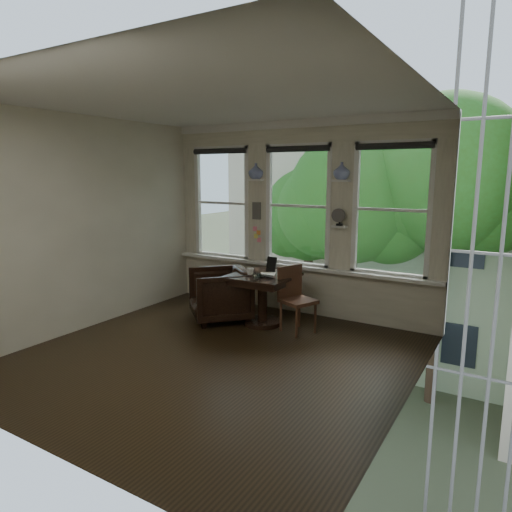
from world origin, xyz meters
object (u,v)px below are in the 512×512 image
Objects in this scene: table at (262,300)px; side_chair_right at (298,300)px; armchair_left at (220,295)px; laptop at (263,277)px; mug at (250,272)px.

table is 0.98× the size of side_chair_right.
side_chair_right is at bearing 48.09° from armchair_left.
table is 0.42m from laptop.
mug is at bearing 119.35° from side_chair_right.
armchair_left is at bearing -175.22° from mug.
mug reaches higher than armchair_left.
armchair_left is 1.26m from side_chair_right.
armchair_left is 0.94× the size of side_chair_right.
side_chair_right is at bearing 16.55° from laptop.
armchair_left reaches higher than table.
table is 0.61m from side_chair_right.
side_chair_right reaches higher than armchair_left.
table is 8.13× the size of mug.
mug is at bearing 47.61° from armchair_left.
mug is (-0.14, -0.11, 0.43)m from table.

